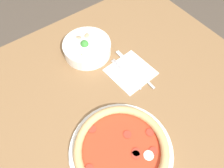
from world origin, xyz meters
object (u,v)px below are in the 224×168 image
(pizza, at_px, (121,150))
(knife, at_px, (136,70))
(bowl, at_px, (87,47))
(fork, at_px, (126,74))

(pizza, relative_size, knife, 1.42)
(bowl, height_order, fork, bowl)
(bowl, bearing_deg, knife, -62.44)
(pizza, xyz_separation_m, fork, (0.19, 0.22, -0.01))
(pizza, distance_m, bowl, 0.42)
(pizza, distance_m, knife, 0.32)
(bowl, distance_m, knife, 0.22)
(bowl, height_order, knife, bowl)
(bowl, bearing_deg, pizza, -108.63)
(pizza, height_order, knife, pizza)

